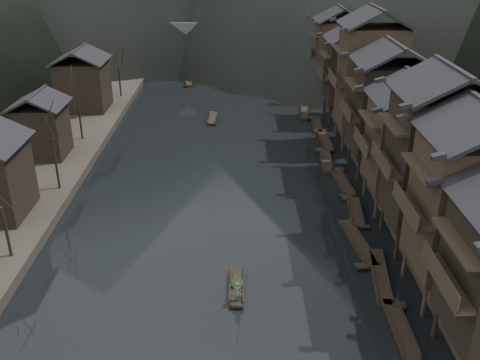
{
  "coord_description": "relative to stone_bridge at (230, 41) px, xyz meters",
  "views": [
    {
      "loc": [
        1.46,
        -32.92,
        24.05
      ],
      "look_at": [
        1.69,
        13.69,
        2.5
      ],
      "focal_mm": 40.0,
      "sensor_mm": 36.0,
      "label": 1
    }
  ],
  "objects": [
    {
      "name": "moored_sampans",
      "position": [
        12.11,
        -44.59,
        -4.91
      ],
      "size": [
        3.43,
        72.91,
        0.47
      ],
      "color": "black",
      "rests_on": "water"
    },
    {
      "name": "stilt_houses",
      "position": [
        17.28,
        -52.61,
        3.88
      ],
      "size": [
        9.0,
        67.6,
        16.76
      ],
      "color": "black",
      "rests_on": "ground"
    },
    {
      "name": "bamboo_pole",
      "position": [
        1.64,
        -74.01,
        -1.23
      ],
      "size": [
        0.69,
        1.83,
        3.59
      ],
      "primitive_type": "cylinder",
      "rotation": [
        0.48,
        0.0,
        -0.34
      ],
      "color": "#8C7A51",
      "rests_on": "boatman"
    },
    {
      "name": "midriver_boats",
      "position": [
        0.6,
        -15.43,
        -4.91
      ],
      "size": [
        15.97,
        40.94,
        0.45
      ],
      "color": "black",
      "rests_on": "water"
    },
    {
      "name": "right_bank",
      "position": [
        35.0,
        -32.0,
        -4.21
      ],
      "size": [
        40.0,
        200.0,
        1.8
      ],
      "primitive_type": "cube",
      "color": "#2D2823",
      "rests_on": "ground"
    },
    {
      "name": "left_houses",
      "position": [
        -20.5,
        -51.88,
        0.55
      ],
      "size": [
        8.1,
        53.2,
        8.73
      ],
      "color": "black",
      "rests_on": "left_bank"
    },
    {
      "name": "bare_trees",
      "position": [
        -17.0,
        -57.43,
        1.46
      ],
      "size": [
        3.87,
        63.53,
        7.73
      ],
      "color": "black",
      "rests_on": "left_bank"
    },
    {
      "name": "water",
      "position": [
        0.0,
        -72.0,
        -5.11
      ],
      "size": [
        300.0,
        300.0,
        0.0
      ],
      "primitive_type": "plane",
      "color": "black",
      "rests_on": "ground"
    },
    {
      "name": "boatman",
      "position": [
        1.44,
        -74.01,
        -3.85
      ],
      "size": [
        0.61,
        0.41,
        1.65
      ],
      "primitive_type": "imported",
      "rotation": [
        0.0,
        0.0,
        3.16
      ],
      "color": "slate",
      "rests_on": "hero_sampan"
    },
    {
      "name": "stone_bridge",
      "position": [
        0.0,
        0.0,
        0.0
      ],
      "size": [
        40.0,
        6.0,
        9.0
      ],
      "color": "#4C4C4F",
      "rests_on": "ground"
    },
    {
      "name": "hero_sampan",
      "position": [
        1.39,
        -72.31,
        -4.91
      ],
      "size": [
        1.15,
        4.87,
        0.43
      ],
      "color": "black",
      "rests_on": "water"
    },
    {
      "name": "cargo_heap",
      "position": [
        1.38,
        -72.09,
        -4.36
      ],
      "size": [
        1.07,
        1.4,
        0.64
      ],
      "primitive_type": "ellipsoid",
      "color": "black",
      "rests_on": "hero_sampan"
    }
  ]
}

